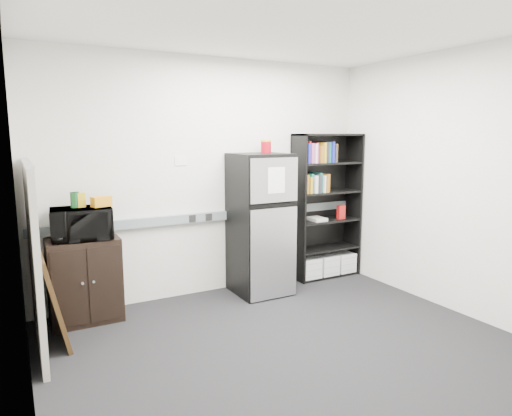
{
  "coord_description": "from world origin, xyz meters",
  "views": [
    {
      "loc": [
        -2.03,
        -3.11,
        1.84
      ],
      "look_at": [
        0.14,
        0.9,
        1.1
      ],
      "focal_mm": 32.0,
      "sensor_mm": 36.0,
      "label": 1
    }
  ],
  "objects_px": {
    "cabinet": "(85,280)",
    "microwave": "(82,224)",
    "refrigerator": "(260,224)",
    "bookshelf": "(326,207)",
    "cubicle_partition": "(34,257)"
  },
  "relations": [
    {
      "from": "cabinet",
      "to": "refrigerator",
      "type": "relative_size",
      "value": 0.51
    },
    {
      "from": "cabinet",
      "to": "microwave",
      "type": "distance_m",
      "value": 0.57
    },
    {
      "from": "bookshelf",
      "to": "refrigerator",
      "type": "distance_m",
      "value": 1.06
    },
    {
      "from": "cabinet",
      "to": "microwave",
      "type": "bearing_deg",
      "value": -90.0
    },
    {
      "from": "cubicle_partition",
      "to": "cabinet",
      "type": "bearing_deg",
      "value": 43.55
    },
    {
      "from": "refrigerator",
      "to": "microwave",
      "type": "bearing_deg",
      "value": 178.15
    },
    {
      "from": "bookshelf",
      "to": "cubicle_partition",
      "type": "distance_m",
      "value": 3.46
    },
    {
      "from": "bookshelf",
      "to": "cabinet",
      "type": "height_order",
      "value": "bookshelf"
    },
    {
      "from": "cubicle_partition",
      "to": "microwave",
      "type": "bearing_deg",
      "value": 42.45
    },
    {
      "from": "microwave",
      "to": "refrigerator",
      "type": "xyz_separation_m",
      "value": [
        1.94,
        -0.06,
        -0.18
      ]
    },
    {
      "from": "refrigerator",
      "to": "bookshelf",
      "type": "bearing_deg",
      "value": 7.89
    },
    {
      "from": "bookshelf",
      "to": "microwave",
      "type": "relative_size",
      "value": 3.33
    },
    {
      "from": "cubicle_partition",
      "to": "refrigerator",
      "type": "distance_m",
      "value": 2.4
    },
    {
      "from": "microwave",
      "to": "refrigerator",
      "type": "relative_size",
      "value": 0.34
    },
    {
      "from": "bookshelf",
      "to": "refrigerator",
      "type": "relative_size",
      "value": 1.14
    }
  ]
}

